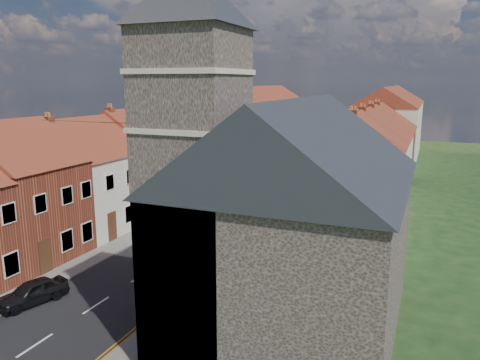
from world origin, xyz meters
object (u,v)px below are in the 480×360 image
Objects in this scene: car_far at (287,159)px; car_distant at (308,155)px; car_near at (32,292)px; pedestrian_right at (248,230)px; church at (282,206)px; lamppost at (195,171)px.

car_distant is at bearing 83.85° from car_far.
car_near is 2.22× the size of pedestrian_right.
car_near is at bearing -169.35° from church.
pedestrian_right is at bearing 79.35° from car_near.
church is 3.48× the size of car_far.
church is at bearing 28.40° from car_near.
lamppost is 1.37× the size of car_far.
car_far is 32.77m from pedestrian_right.
church reaches higher than pedestrian_right.
car_near is 0.81× the size of car_distant.
pedestrian_right is at bearing -96.22° from car_distant.
car_distant is (-10.86, 47.65, -5.26)m from church.
car_near is at bearing -106.07° from car_distant.
church reaches higher than lamppost.
lamppost is 1.68× the size of car_near.
lamppost reaches higher than pedestrian_right.
car_near is 44.74m from car_far.
car_distant is at bearing -86.76° from pedestrian_right.
pedestrian_right is at bearing -66.13° from car_far.
car_far is 2.71× the size of pedestrian_right.
pedestrian_right reaches higher than car_distant.
car_distant is (2.31, 30.98, -2.92)m from lamppost.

